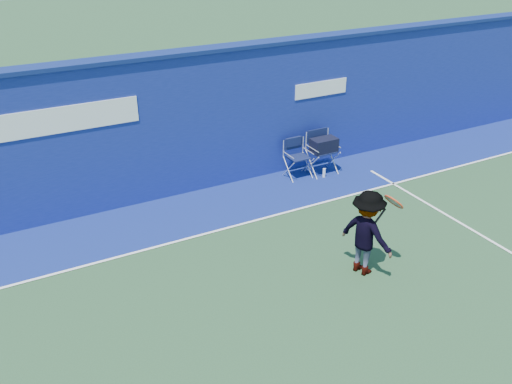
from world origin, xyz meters
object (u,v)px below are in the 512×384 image
water_bottle (324,173)px  tennis_player (367,233)px  directors_chair_right (322,156)px  directors_chair_left (298,165)px

water_bottle → tennis_player: (-1.53, -3.43, 0.65)m
directors_chair_right → directors_chair_left: bearing=171.1°
directors_chair_left → water_bottle: directors_chair_left is taller
directors_chair_right → water_bottle: (-0.10, -0.24, -0.31)m
directors_chair_right → water_bottle: directors_chair_right is taller
water_bottle → tennis_player: tennis_player is taller
directors_chair_right → water_bottle: size_ratio=4.57×
water_bottle → directors_chair_right: bearing=68.4°
directors_chair_left → directors_chair_right: (0.62, -0.10, 0.12)m
directors_chair_right → tennis_player: tennis_player is taller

